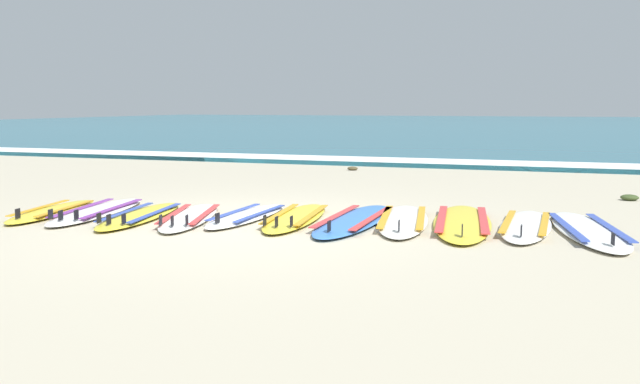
% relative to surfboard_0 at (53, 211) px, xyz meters
% --- Properties ---
extents(ground_plane, '(80.00, 80.00, 0.00)m').
position_rel_surfboard_0_xyz_m(ground_plane, '(2.62, 0.01, -0.04)').
color(ground_plane, '#B7AD93').
extents(sea, '(80.00, 60.00, 0.10)m').
position_rel_surfboard_0_xyz_m(sea, '(2.62, 37.55, 0.01)').
color(sea, '#23667A').
rests_on(sea, ground).
extents(wave_foam_strip, '(80.00, 1.34, 0.11)m').
position_rel_surfboard_0_xyz_m(wave_foam_strip, '(2.62, 8.23, 0.02)').
color(wave_foam_strip, white).
rests_on(wave_foam_strip, ground).
extents(surfboard_0, '(0.84, 1.98, 0.18)m').
position_rel_surfboard_0_xyz_m(surfboard_0, '(0.00, 0.00, 0.00)').
color(surfboard_0, yellow).
rests_on(surfboard_0, ground).
extents(surfboard_1, '(0.96, 2.32, 0.18)m').
position_rel_surfboard_0_xyz_m(surfboard_1, '(0.53, 0.17, 0.00)').
color(surfboard_1, white).
rests_on(surfboard_1, ground).
extents(surfboard_2, '(0.86, 2.14, 0.18)m').
position_rel_surfboard_0_xyz_m(surfboard_2, '(1.23, 0.06, 0.00)').
color(surfboard_2, yellow).
rests_on(surfboard_2, ground).
extents(surfboard_3, '(1.09, 2.12, 0.18)m').
position_rel_surfboard_0_xyz_m(surfboard_3, '(1.84, 0.15, 0.00)').
color(surfboard_3, white).
rests_on(surfboard_3, ground).
extents(surfboard_4, '(0.50, 1.91, 0.18)m').
position_rel_surfboard_0_xyz_m(surfboard_4, '(2.44, 0.45, 0.00)').
color(surfboard_4, white).
rests_on(surfboard_4, ground).
extents(surfboard_5, '(0.78, 2.19, 0.18)m').
position_rel_surfboard_0_xyz_m(surfboard_5, '(3.03, 0.53, 0.00)').
color(surfboard_5, yellow).
rests_on(surfboard_5, ground).
extents(surfboard_6, '(0.61, 2.40, 0.18)m').
position_rel_surfboard_0_xyz_m(surfboard_6, '(3.73, 0.58, -0.00)').
color(surfboard_6, '#3875CC').
rests_on(surfboard_6, ground).
extents(surfboard_7, '(0.93, 2.33, 0.18)m').
position_rel_surfboard_0_xyz_m(surfboard_7, '(4.26, 0.75, -0.00)').
color(surfboard_7, silver).
rests_on(surfboard_7, ground).
extents(surfboard_8, '(0.95, 2.61, 0.18)m').
position_rel_surfboard_0_xyz_m(surfboard_8, '(4.91, 0.84, -0.00)').
color(surfboard_8, yellow).
rests_on(surfboard_8, ground).
extents(surfboard_9, '(0.57, 2.16, 0.18)m').
position_rel_surfboard_0_xyz_m(surfboard_9, '(5.60, 0.85, -0.00)').
color(surfboard_9, white).
rests_on(surfboard_9, ground).
extents(surfboard_10, '(1.04, 2.47, 0.18)m').
position_rel_surfboard_0_xyz_m(surfboard_10, '(6.23, 0.77, -0.00)').
color(surfboard_10, white).
rests_on(surfboard_10, ground).
extents(seaweed_clump_near_shoreline, '(0.22, 0.18, 0.08)m').
position_rel_surfboard_0_xyz_m(seaweed_clump_near_shoreline, '(1.94, 6.64, 0.00)').
color(seaweed_clump_near_shoreline, '#4C4228').
rests_on(seaweed_clump_near_shoreline, ground).
extents(seaweed_clump_mid_sand, '(0.25, 0.20, 0.09)m').
position_rel_surfboard_0_xyz_m(seaweed_clump_mid_sand, '(6.90, 3.62, 0.01)').
color(seaweed_clump_mid_sand, '#384723').
rests_on(seaweed_clump_mid_sand, ground).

